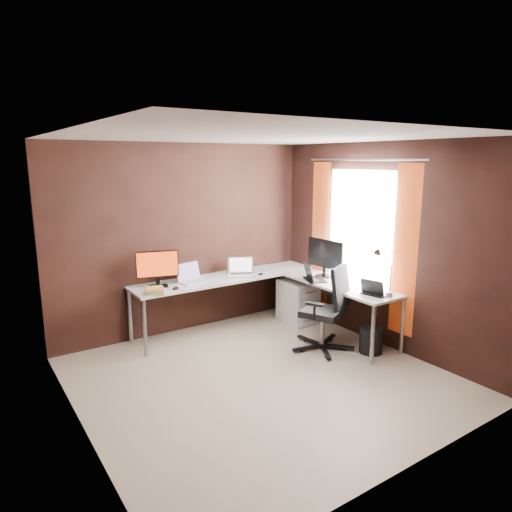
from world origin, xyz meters
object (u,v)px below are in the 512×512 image
Objects in this scene: laptop_silver at (241,271)px; laptop_black_big at (312,277)px; monitor_right at (325,256)px; wastebasket at (371,340)px; desk_lamp at (383,267)px; office_chair at (325,325)px; book_stack at (154,290)px; monitor_left at (157,267)px; laptop_white at (191,278)px; drawer_pedestal at (298,301)px; laptop_black_small at (374,291)px.

laptop_silver is 0.99m from laptop_black_big.
monitor_right reaches higher than wastebasket.
desk_lamp reaches higher than office_chair.
desk_lamp is at bearing -36.59° from book_stack.
office_chair is at bearing -24.38° from monitor_left.
laptop_black_big is 0.73× the size of desk_lamp.
book_stack is at bearing 155.96° from desk_lamp.
desk_lamp is 1.76× the size of wastebasket.
desk_lamp is (1.54, -1.83, 0.30)m from laptop_white.
monitor_left is 2.76m from wastebasket.
drawer_pedestal is 1.18× the size of monitor_left.
wastebasket is at bearing -25.27° from monitor_left.
monitor_left reaches higher than laptop_silver.
laptop_black_small is (-0.11, -0.96, -0.24)m from monitor_right.
desk_lamp is 1.00m from office_chair.
monitor_right is 0.37m from laptop_black_big.
laptop_silver is at bearing 12.45° from monitor_left.
monitor_left is 0.48× the size of office_chair.
wastebasket is (0.80, -1.66, -0.62)m from laptop_silver.
laptop_black_big is (1.79, -0.85, -0.21)m from monitor_left.
laptop_black_small is 0.72m from office_chair.
laptop_silver is at bearing 47.61° from monitor_right.
office_chair is (-0.38, 0.40, -0.46)m from laptop_black_small.
monitor_left is 2.00m from laptop_black_big.
laptop_black_big reaches higher than book_stack.
office_chair reaches higher than book_stack.
drawer_pedestal reaches higher than wastebasket.
monitor_left is at bearing 59.22° from book_stack.
monitor_right is 1.81m from laptop_white.
laptop_black_big is (1.35, -0.84, -0.00)m from laptop_white.
laptop_black_big reaches higher than drawer_pedestal.
drawer_pedestal is 1.07× the size of desk_lamp.
wastebasket is (1.53, -1.72, -0.62)m from laptop_white.
laptop_black_small is (0.17, -0.90, -0.01)m from laptop_black_big.
book_stack is at bearing 42.90° from laptop_black_small.
desk_lamp is at bearing -144.42° from laptop_black_big.
monitor_right is 1.28m from wastebasket.
drawer_pedestal is 1.43m from laptop_black_small.
monitor_right is at bearing -10.80° from laptop_silver.
laptop_black_big is at bearing -106.37° from drawer_pedestal.
monitor_left is 0.37m from book_stack.
monitor_left reaches higher than wastebasket.
office_chair reaches higher than laptop_black_small.
monitor_left is 1.17× the size of laptop_silver.
laptop_black_big reaches higher than wastebasket.
wastebasket is (0.39, -0.39, -0.15)m from office_chair.
book_stack is 2.68m from desk_lamp.
monitor_right is at bearing -4.89° from monitor_left.
monitor_right is 1.91× the size of laptop_black_small.
laptop_white is 0.97× the size of laptop_black_big.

